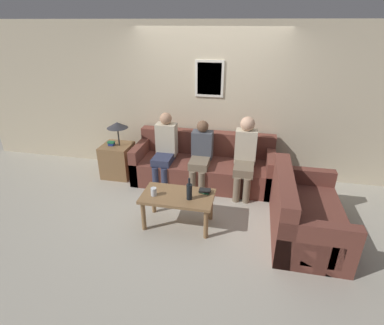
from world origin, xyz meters
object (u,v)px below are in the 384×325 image
coffee_table (178,200)px  person_left (165,147)px  couch_side (303,215)px  wine_bottle (189,191)px  couch_main (204,166)px  drinking_glass (154,192)px  person_right (245,154)px  person_middle (201,153)px

coffee_table → person_left: size_ratio=0.80×
couch_side → wine_bottle: bearing=97.7°
couch_main → coffee_table: bearing=-95.6°
coffee_table → drinking_glass: (-0.31, -0.07, 0.13)m
coffee_table → person_right: (0.82, 1.13, 0.27)m
wine_bottle → person_left: person_left is taller
couch_side → drinking_glass: couch_side is taller
person_left → wine_bottle: bearing=-60.8°
couch_main → coffee_table: 1.32m
person_middle → person_right: bearing=-1.8°
coffee_table → person_left: person_left is taller
person_right → wine_bottle: bearing=-118.6°
drinking_glass → person_middle: (0.41, 1.22, 0.07)m
couch_main → person_left: (-0.65, -0.13, 0.35)m
coffee_table → person_left: bearing=113.8°
wine_bottle → drinking_glass: 0.48m
couch_side → person_left: (-2.16, 1.03, 0.35)m
couch_side → person_left: bearing=64.4°
coffee_table → person_right: person_right is taller
person_left → coffee_table: bearing=-66.2°
couch_main → person_middle: bearing=-98.8°
couch_main → person_left: person_left is taller
person_left → person_middle: (0.62, -0.02, -0.05)m
wine_bottle → person_middle: 1.21m
wine_bottle → person_right: size_ratio=0.25×
wine_bottle → drinking_glass: bearing=-178.7°
wine_bottle → person_right: bearing=61.4°
person_middle → person_right: 0.72m
wine_bottle → person_right: person_right is taller
coffee_table → person_middle: size_ratio=0.87×
person_left → person_right: 1.34m
person_left → person_right: bearing=-1.8°
couch_side → wine_bottle: couch_side is taller
person_middle → person_right: person_right is taller
couch_side → drinking_glass: (-1.95, -0.21, 0.23)m
drinking_glass → person_middle: bearing=71.4°
drinking_glass → person_left: 1.27m
coffee_table → person_right: 1.42m
coffee_table → drinking_glass: 0.34m
coffee_table → person_left: (-0.52, 1.17, 0.25)m
person_middle → couch_main: bearing=81.2°
person_right → drinking_glass: bearing=-133.2°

